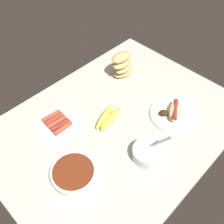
{
  "coord_description": "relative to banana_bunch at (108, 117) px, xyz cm",
  "views": [
    {
      "loc": [
        -58.66,
        -54.49,
        99.0
      ],
      "look_at": [
        1.8,
        4.98,
        3.0
      ],
      "focal_mm": 41.64,
      "sensor_mm": 36.0,
      "label": 1
    }
  ],
  "objects": [
    {
      "name": "banana_bunch",
      "position": [
        0.0,
        0.0,
        0.0
      ],
      "size": [
        18.82,
        11.21,
        3.37
      ],
      "color": "#E5D14C",
      "rests_on": "ground_plane"
    },
    {
      "name": "bowl_chili",
      "position": [
        -31.61,
        -11.67,
        0.69
      ],
      "size": [
        18.99,
        18.99,
        4.27
      ],
      "color": "white",
      "rests_on": "ground_plane"
    },
    {
      "name": "bread_stack",
      "position": [
        29.66,
        18.23,
        5.54
      ],
      "size": [
        14.46,
        9.58,
        14.4
      ],
      "color": "tan",
      "rests_on": "ground_plane"
    },
    {
      "name": "plate_hotdog_assembled",
      "position": [
        24.95,
        -21.46,
        0.09
      ],
      "size": [
        24.12,
        24.12,
        5.61
      ],
      "color": "white",
      "rests_on": "ground_plane"
    },
    {
      "name": "ground_plane",
      "position": [
        1.25,
        -4.75,
        -3.16
      ],
      "size": [
        120.0,
        90.0,
        3.0
      ],
      "primitive_type": "cube",
      "color": "beige"
    },
    {
      "name": "plate_sausages",
      "position": [
        -19.55,
        15.19,
        -0.63
      ],
      "size": [
        23.12,
        23.12,
        3.29
      ],
      "color": "white",
      "rests_on": "ground_plane"
    },
    {
      "name": "bowl_coleslaw",
      "position": [
        -2.73,
        -27.37,
        1.31
      ],
      "size": [
        13.85,
        13.85,
        15.13
      ],
      "color": "silver",
      "rests_on": "ground_plane"
    }
  ]
}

